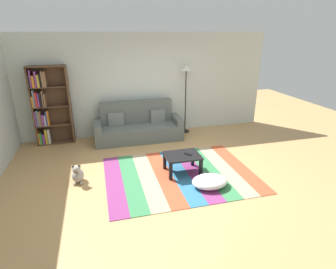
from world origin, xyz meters
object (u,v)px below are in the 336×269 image
object	(u,v)px
standing_lamp	(186,77)
pouf	(210,181)
coffee_table	(182,158)
bookshelf	(47,106)
couch	(138,127)
tv_remote	(188,154)
dog	(78,175)

from	to	relation	value
standing_lamp	pouf	bearing A→B (deg)	-99.34
coffee_table	standing_lamp	world-z (taller)	standing_lamp
bookshelf	standing_lamp	bearing A→B (deg)	-0.95
pouf	standing_lamp	world-z (taller)	standing_lamp
couch	coffee_table	world-z (taller)	couch
pouf	tv_remote	distance (m)	0.73
standing_lamp	tv_remote	size ratio (longest dim) A/B	12.49
dog	standing_lamp	distance (m)	3.84
couch	tv_remote	distance (m)	2.20
couch	bookshelf	xyz separation A→B (m)	(-2.20, 0.28, 0.66)
pouf	dog	world-z (taller)	dog
bookshelf	dog	distance (m)	2.48
standing_lamp	dog	bearing A→B (deg)	-142.95
dog	standing_lamp	size ratio (longest dim) A/B	0.21
couch	bookshelf	world-z (taller)	bookshelf
pouf	standing_lamp	size ratio (longest dim) A/B	0.36
pouf	dog	xyz separation A→B (m)	(-2.37, 0.80, 0.05)
dog	coffee_table	bearing A→B (deg)	-4.19
bookshelf	dog	bearing A→B (deg)	-71.83
couch	pouf	xyz separation A→B (m)	(0.89, -2.73, -0.23)
dog	tv_remote	size ratio (longest dim) A/B	2.65
standing_lamp	couch	bearing A→B (deg)	-170.79
couch	coffee_table	xyz separation A→B (m)	(0.56, -2.08, -0.01)
bookshelf	coffee_table	size ratio (longest dim) A/B	2.80
coffee_table	standing_lamp	size ratio (longest dim) A/B	0.37
couch	standing_lamp	distance (m)	1.86
couch	pouf	world-z (taller)	couch
dog	couch	bearing A→B (deg)	52.62
dog	tv_remote	world-z (taller)	tv_remote
bookshelf	tv_remote	bearing A→B (deg)	-39.58
pouf	couch	bearing A→B (deg)	108.09
bookshelf	pouf	size ratio (longest dim) A/B	2.90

